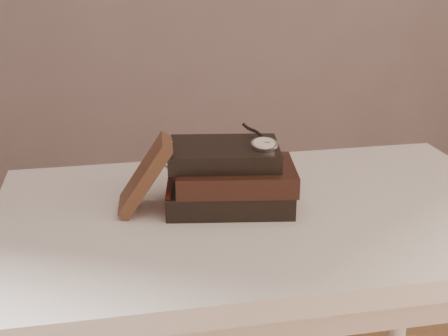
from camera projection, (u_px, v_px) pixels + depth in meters
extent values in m
cube|color=white|center=(263.00, 218.00, 1.13)|extent=(1.00, 0.60, 0.04)
cube|color=white|center=(262.00, 246.00, 1.15)|extent=(0.88, 0.49, 0.08)
cylinder|color=white|center=(49.00, 332.00, 1.41)|extent=(0.05, 0.05, 0.71)
cylinder|color=white|center=(401.00, 292.00, 1.57)|extent=(0.05, 0.05, 0.71)
cube|color=black|center=(229.00, 194.00, 1.13)|extent=(0.25, 0.19, 0.04)
cube|color=beige|center=(231.00, 194.00, 1.13)|extent=(0.25, 0.18, 0.03)
cube|color=gold|center=(170.00, 190.00, 1.15)|extent=(0.01, 0.01, 0.04)
cube|color=maroon|center=(170.00, 195.00, 1.13)|extent=(0.03, 0.15, 0.04)
cube|color=black|center=(236.00, 175.00, 1.11)|extent=(0.24, 0.18, 0.04)
cube|color=beige|center=(237.00, 175.00, 1.11)|extent=(0.23, 0.17, 0.03)
cube|color=gold|center=(179.00, 171.00, 1.13)|extent=(0.01, 0.01, 0.04)
cube|color=black|center=(224.00, 154.00, 1.11)|extent=(0.22, 0.17, 0.03)
cube|color=beige|center=(225.00, 154.00, 1.11)|extent=(0.21, 0.16, 0.03)
cube|color=gold|center=(171.00, 151.00, 1.13)|extent=(0.01, 0.01, 0.03)
cube|color=#3B2216|center=(145.00, 175.00, 1.09)|extent=(0.11, 0.10, 0.14)
cylinder|color=silver|center=(264.00, 145.00, 1.08)|extent=(0.06, 0.06, 0.02)
cylinder|color=white|center=(264.00, 143.00, 1.08)|extent=(0.05, 0.05, 0.01)
torus|color=silver|center=(264.00, 143.00, 1.08)|extent=(0.05, 0.05, 0.01)
cylinder|color=silver|center=(263.00, 141.00, 1.11)|extent=(0.01, 0.01, 0.01)
cube|color=black|center=(264.00, 142.00, 1.09)|extent=(0.00, 0.01, 0.00)
cube|color=black|center=(267.00, 143.00, 1.08)|extent=(0.01, 0.00, 0.00)
sphere|color=black|center=(262.00, 137.00, 1.11)|extent=(0.01, 0.01, 0.01)
sphere|color=black|center=(259.00, 134.00, 1.12)|extent=(0.01, 0.01, 0.01)
sphere|color=black|center=(257.00, 132.00, 1.13)|extent=(0.01, 0.01, 0.01)
sphere|color=black|center=(255.00, 131.00, 1.14)|extent=(0.01, 0.01, 0.01)
sphere|color=black|center=(252.00, 130.00, 1.15)|extent=(0.01, 0.01, 0.01)
sphere|color=black|center=(250.00, 129.00, 1.16)|extent=(0.01, 0.01, 0.01)
sphere|color=black|center=(248.00, 128.00, 1.17)|extent=(0.01, 0.01, 0.01)
sphere|color=black|center=(246.00, 127.00, 1.18)|extent=(0.01, 0.01, 0.01)
sphere|color=black|center=(244.00, 125.00, 1.19)|extent=(0.01, 0.01, 0.01)
torus|color=silver|center=(173.00, 159.00, 1.18)|extent=(0.05, 0.02, 0.05)
torus|color=silver|center=(199.00, 159.00, 1.18)|extent=(0.05, 0.02, 0.05)
cylinder|color=silver|center=(186.00, 158.00, 1.18)|extent=(0.01, 0.01, 0.00)
cylinder|color=silver|center=(164.00, 153.00, 1.23)|extent=(0.02, 0.10, 0.03)
cylinder|color=silver|center=(209.00, 153.00, 1.23)|extent=(0.02, 0.10, 0.03)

